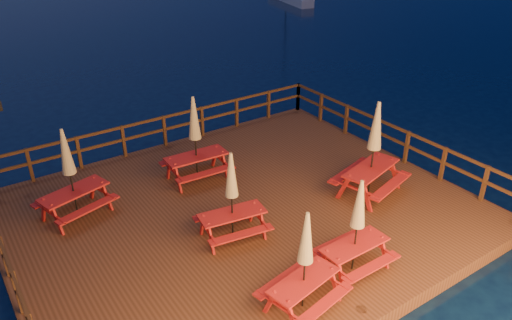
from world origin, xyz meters
The scene contains 10 objects.
ground centered at (0.00, 0.00, 0.00)m, with size 500.00×500.00×0.00m, color black.
deck centered at (0.00, 0.00, 0.20)m, with size 12.00×10.00×0.40m, color #472716.
deck_piles centered at (0.00, 0.00, -0.30)m, with size 11.44×9.44×1.40m.
railing centered at (0.00, 1.78, 1.16)m, with size 11.80×9.75×1.10m.
picnic_table_0 centered at (0.75, -3.55, 1.62)m, with size 1.66×1.37×2.35m.
picnic_table_1 centered at (-3.82, 2.25, 1.73)m, with size 2.11×1.89×2.55m.
picnic_table_2 centered at (-0.87, -0.93, 1.63)m, with size 1.85×1.60×2.37m.
picnic_table_3 centered at (-0.96, -3.83, 1.62)m, with size 1.86×1.62×2.34m.
picnic_table_4 centered at (-0.19, 2.18, 1.78)m, with size 1.93×1.61×2.65m.
picnic_table_5 centered at (3.51, -1.37, 1.87)m, with size 2.32×2.08×2.82m.
Camera 1 is at (-6.20, -9.76, 8.01)m, focal length 35.00 mm.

